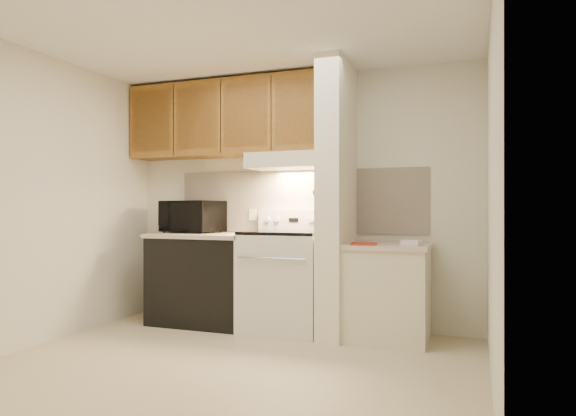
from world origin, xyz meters
The scene contains 50 objects.
floor centered at (0.00, 0.00, 0.00)m, with size 3.60×3.60×0.00m, color beige.
ceiling centered at (0.00, 0.00, 2.50)m, with size 3.60×3.60×0.00m, color white.
wall_back centered at (0.00, 1.50, 1.25)m, with size 3.60×0.02×2.50m, color silver.
wall_left centered at (-1.80, 0.00, 1.25)m, with size 0.02×3.00×2.50m, color silver.
wall_right centered at (1.80, 0.00, 1.25)m, with size 0.02×3.00×2.50m, color silver.
backsplash centered at (0.00, 1.49, 1.24)m, with size 2.60×0.02×0.63m, color white.
range_body centered at (0.00, 1.16, 0.46)m, with size 0.76×0.65×0.92m, color silver.
oven_window centered at (0.00, 0.84, 0.50)m, with size 0.50×0.01×0.30m, color black.
oven_handle centered at (0.00, 0.80, 0.72)m, with size 0.02×0.02×0.65m, color silver.
cooktop centered at (0.00, 1.16, 0.94)m, with size 0.74×0.64×0.03m, color black.
range_backguard centered at (0.00, 1.44, 1.05)m, with size 0.76×0.08×0.20m, color silver.
range_display centered at (0.00, 1.40, 1.05)m, with size 0.10×0.01×0.04m, color black.
range_knob_left_outer centered at (-0.28, 1.40, 1.05)m, with size 0.05×0.05×0.02m, color silver.
range_knob_left_inner centered at (-0.18, 1.40, 1.05)m, with size 0.05×0.05×0.02m, color silver.
range_knob_right_inner centered at (0.18, 1.40, 1.05)m, with size 0.05×0.05×0.02m, color silver.
range_knob_right_outer centered at (0.28, 1.40, 1.05)m, with size 0.05×0.05×0.02m, color silver.
dishwasher_front centered at (-0.88, 1.17, 0.43)m, with size 1.00×0.63×0.87m, color black.
left_countertop centered at (-0.88, 1.17, 0.89)m, with size 1.04×0.67×0.04m, color beige.
spoon_rest centered at (-0.92, 1.28, 0.92)m, with size 0.20×0.07×0.01m, color black.
teal_jar centered at (-1.03, 1.39, 0.96)m, with size 0.09×0.09×0.10m, color #1E5D55.
outlet centered at (-0.48, 1.48, 1.10)m, with size 0.08×0.01×0.12m, color beige.
microwave centered at (-1.10, 1.31, 1.08)m, with size 0.60×0.41×0.33m, color black.
partition_pillar centered at (0.51, 1.15, 1.25)m, with size 0.22×0.70×2.50m, color white.
pillar_trim centered at (0.39, 1.15, 1.30)m, with size 0.01×0.70×0.04m, color brown.
knife_strip centered at (0.39, 1.10, 1.32)m, with size 0.02×0.42×0.04m, color black.
knife_blade_a centered at (0.38, 0.95, 1.22)m, with size 0.01×0.04×0.16m, color silver.
knife_handle_a centered at (0.38, 0.95, 1.37)m, with size 0.02×0.02×0.10m, color black.
knife_blade_b centered at (0.38, 1.01, 1.21)m, with size 0.01×0.04×0.18m, color silver.
knife_handle_b centered at (0.38, 1.02, 1.37)m, with size 0.02×0.02×0.10m, color black.
knife_blade_c centered at (0.38, 1.10, 1.20)m, with size 0.01×0.04×0.20m, color silver.
knife_handle_c centered at (0.38, 1.09, 1.37)m, with size 0.02×0.02×0.10m, color black.
knife_blade_d centered at (0.38, 1.19, 1.22)m, with size 0.01×0.04×0.16m, color silver.
knife_handle_d centered at (0.38, 1.17, 1.37)m, with size 0.02×0.02×0.10m, color black.
knife_blade_e centered at (0.38, 1.25, 1.21)m, with size 0.01×0.04×0.18m, color silver.
knife_handle_e centered at (0.38, 1.26, 1.37)m, with size 0.02×0.02×0.10m, color black.
oven_mitt centered at (0.38, 1.32, 1.17)m, with size 0.03×0.10×0.25m, color gray.
right_cab_base centered at (0.97, 1.15, 0.40)m, with size 0.70×0.60×0.81m, color beige.
right_countertop centered at (0.97, 1.15, 0.83)m, with size 0.74×0.64×0.04m, color beige.
red_folder centered at (0.79, 1.00, 0.86)m, with size 0.22×0.31×0.01m, color #AC2A1A.
white_box centered at (1.19, 1.05, 0.87)m, with size 0.16×0.10×0.04m, color white.
range_hood centered at (0.00, 1.28, 1.62)m, with size 0.78×0.44×0.15m, color beige.
hood_lip centered at (0.00, 1.07, 1.58)m, with size 0.78×0.04×0.06m, color beige.
upper_cabinets centered at (-0.69, 1.32, 2.08)m, with size 2.18×0.33×0.77m, color brown.
cab_door_a centered at (-1.51, 1.17, 2.08)m, with size 0.46×0.01×0.63m, color brown.
cab_gap_a centered at (-1.23, 1.16, 2.08)m, with size 0.01×0.01×0.73m, color black.
cab_door_b centered at (-0.96, 1.17, 2.08)m, with size 0.46×0.01×0.63m, color brown.
cab_gap_b centered at (-0.69, 1.16, 2.08)m, with size 0.01×0.01×0.73m, color black.
cab_door_c centered at (-0.42, 1.17, 2.08)m, with size 0.46×0.01×0.63m, color brown.
cab_gap_c centered at (-0.14, 1.16, 2.08)m, with size 0.01×0.01×0.73m, color black.
cab_door_d centered at (0.13, 1.17, 2.08)m, with size 0.46×0.01×0.63m, color brown.
Camera 1 is at (1.71, -3.40, 1.16)m, focal length 32.00 mm.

